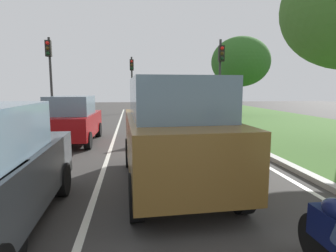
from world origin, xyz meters
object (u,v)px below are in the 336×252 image
Objects in this scene: tree_roadside_far at (241,62)px; traffic_light_overhead_left at (50,65)px; car_suv_ahead at (174,132)px; traffic_light_near_right at (221,68)px; car_hatchback_far at (73,120)px; traffic_light_far_median at (132,75)px.

traffic_light_overhead_left is at bearing -166.59° from tree_roadside_far.
traffic_light_overhead_left is at bearing 113.68° from car_suv_ahead.
traffic_light_near_right is at bearing -6.30° from traffic_light_overhead_left.
tree_roadside_far is at bearing 55.36° from traffic_light_near_right.
traffic_light_near_right is 9.78m from traffic_light_overhead_left.
car_hatchback_far is 13.41m from traffic_light_far_median.
tree_roadside_far is at bearing -26.33° from traffic_light_far_median.
car_suv_ahead is at bearing -64.22° from traffic_light_overhead_left.
traffic_light_near_right is (7.36, 5.07, 2.33)m from car_hatchback_far.
traffic_light_overhead_left is at bearing 173.70° from traffic_light_near_right.
traffic_light_near_right is 9.43m from traffic_light_far_median.
tree_roadside_far is at bearing 61.51° from car_suv_ahead.
traffic_light_overhead_left is (-9.72, 1.07, 0.14)m from traffic_light_near_right.
traffic_light_far_median is (2.29, 13.02, 2.26)m from car_hatchback_far.
traffic_light_far_median reaches higher than car_hatchback_far.
traffic_light_overhead_left reaches higher than traffic_light_near_right.
traffic_light_near_right is at bearing -57.52° from traffic_light_far_median.
car_suv_ahead is at bearing -112.73° from traffic_light_near_right.
traffic_light_far_median is at bearing 55.88° from traffic_light_overhead_left.
tree_roadside_far is (2.80, 4.06, 0.74)m from traffic_light_near_right.
car_hatchback_far is 14.00m from tree_roadside_far.
car_suv_ahead is 11.25m from traffic_light_near_right.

